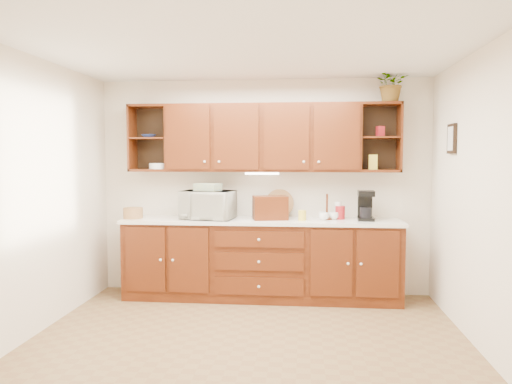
% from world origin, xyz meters
% --- Properties ---
extents(floor, '(4.00, 4.00, 0.00)m').
position_xyz_m(floor, '(0.00, 0.00, 0.00)').
color(floor, brown).
rests_on(floor, ground).
extents(ceiling, '(4.00, 4.00, 0.00)m').
position_xyz_m(ceiling, '(0.00, 0.00, 2.60)').
color(ceiling, white).
rests_on(ceiling, back_wall).
extents(back_wall, '(4.00, 0.00, 4.00)m').
position_xyz_m(back_wall, '(0.00, 1.75, 1.30)').
color(back_wall, beige).
rests_on(back_wall, floor).
extents(left_wall, '(0.00, 3.50, 3.50)m').
position_xyz_m(left_wall, '(-2.00, 0.00, 1.30)').
color(left_wall, beige).
rests_on(left_wall, floor).
extents(right_wall, '(0.00, 3.50, 3.50)m').
position_xyz_m(right_wall, '(2.00, 0.00, 1.30)').
color(right_wall, beige).
rests_on(right_wall, floor).
extents(base_cabinets, '(3.20, 0.60, 0.90)m').
position_xyz_m(base_cabinets, '(0.00, 1.45, 0.45)').
color(base_cabinets, '#381406').
rests_on(base_cabinets, floor).
extents(countertop, '(3.24, 0.64, 0.04)m').
position_xyz_m(countertop, '(0.00, 1.44, 0.92)').
color(countertop, white).
rests_on(countertop, base_cabinets).
extents(upper_cabinets, '(3.20, 0.33, 0.80)m').
position_xyz_m(upper_cabinets, '(0.01, 1.59, 1.89)').
color(upper_cabinets, '#381406').
rests_on(upper_cabinets, back_wall).
extents(undercabinet_light, '(0.40, 0.05, 0.02)m').
position_xyz_m(undercabinet_light, '(0.00, 1.53, 1.47)').
color(undercabinet_light, white).
rests_on(undercabinet_light, upper_cabinets).
extents(framed_picture, '(0.03, 0.24, 0.30)m').
position_xyz_m(framed_picture, '(1.98, 0.90, 1.85)').
color(framed_picture, black).
rests_on(framed_picture, right_wall).
extents(wicker_basket, '(0.27, 0.27, 0.13)m').
position_xyz_m(wicker_basket, '(-1.52, 1.36, 1.00)').
color(wicker_basket, '#9B6C40').
rests_on(wicker_basket, countertop).
extents(microwave, '(0.65, 0.49, 0.33)m').
position_xyz_m(microwave, '(-0.63, 1.40, 1.11)').
color(microwave, beige).
rests_on(microwave, countertop).
extents(towel_stack, '(0.33, 0.28, 0.08)m').
position_xyz_m(towel_stack, '(-0.63, 1.40, 1.31)').
color(towel_stack, '#D6C764').
rests_on(towel_stack, microwave).
extents(wine_bottle, '(0.10, 0.10, 0.31)m').
position_xyz_m(wine_bottle, '(-0.50, 1.56, 1.10)').
color(wine_bottle, black).
rests_on(wine_bottle, countertop).
extents(woven_tray, '(0.35, 0.13, 0.34)m').
position_xyz_m(woven_tray, '(0.20, 1.65, 0.95)').
color(woven_tray, '#9B6C40').
rests_on(woven_tray, countertop).
extents(bread_box, '(0.44, 0.33, 0.27)m').
position_xyz_m(bread_box, '(0.10, 1.41, 1.08)').
color(bread_box, '#381406').
rests_on(bread_box, countertop).
extents(mug_tree, '(0.23, 0.25, 0.30)m').
position_xyz_m(mug_tree, '(0.76, 1.49, 0.99)').
color(mug_tree, '#381406').
rests_on(mug_tree, countertop).
extents(canister_red, '(0.13, 0.13, 0.16)m').
position_xyz_m(canister_red, '(0.92, 1.52, 1.02)').
color(canister_red, maroon).
rests_on(canister_red, countertop).
extents(canister_white, '(0.11, 0.11, 0.20)m').
position_xyz_m(canister_white, '(0.89, 1.55, 1.04)').
color(canister_white, white).
rests_on(canister_white, countertop).
extents(canister_yellow, '(0.09, 0.09, 0.12)m').
position_xyz_m(canister_yellow, '(0.48, 1.36, 1.00)').
color(canister_yellow, gold).
rests_on(canister_yellow, countertop).
extents(coffee_maker, '(0.19, 0.25, 0.34)m').
position_xyz_m(coffee_maker, '(1.20, 1.45, 1.10)').
color(coffee_maker, black).
rests_on(coffee_maker, countertop).
extents(bowl_stack, '(0.19, 0.19, 0.04)m').
position_xyz_m(bowl_stack, '(-1.38, 1.58, 1.92)').
color(bowl_stack, navy).
rests_on(bowl_stack, upper_cabinets).
extents(plate_stack, '(0.29, 0.29, 0.07)m').
position_xyz_m(plate_stack, '(-1.26, 1.56, 1.56)').
color(plate_stack, white).
rests_on(plate_stack, upper_cabinets).
extents(pantry_box_yellow, '(0.10, 0.08, 0.17)m').
position_xyz_m(pantry_box_yellow, '(1.29, 1.56, 1.61)').
color(pantry_box_yellow, gold).
rests_on(pantry_box_yellow, upper_cabinets).
extents(pantry_box_red, '(0.10, 0.09, 0.12)m').
position_xyz_m(pantry_box_red, '(1.37, 1.55, 1.96)').
color(pantry_box_red, maroon).
rests_on(pantry_box_red, upper_cabinets).
extents(potted_plant, '(0.44, 0.39, 0.43)m').
position_xyz_m(potted_plant, '(1.48, 1.55, 2.50)').
color(potted_plant, '#999999').
rests_on(potted_plant, upper_cabinets).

